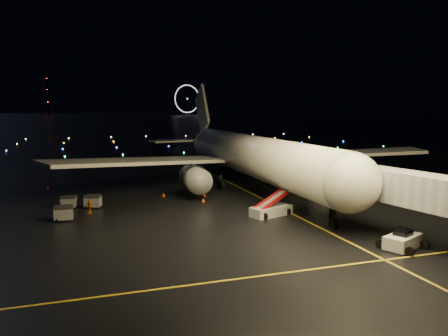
{
  "coord_description": "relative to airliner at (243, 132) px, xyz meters",
  "views": [
    {
      "loc": [
        -11.2,
        -38.46,
        12.34
      ],
      "look_at": [
        5.39,
        12.0,
        5.0
      ],
      "focal_mm": 35.0,
      "sensor_mm": 36.0,
      "label": 1
    }
  ],
  "objects": [
    {
      "name": "crew_c",
      "position": [
        -23.67,
        -11.5,
        -7.7
      ],
      "size": [
        0.94,
        1.07,
        1.74
      ],
      "primitive_type": "imported",
      "rotation": [
        0.0,
        0.0,
        -0.95
      ],
      "color": "orange",
      "rests_on": "ground"
    },
    {
      "name": "lane_cross",
      "position": [
        -18.1,
        -35.68,
        -8.56
      ],
      "size": [
        60.0,
        0.25,
        0.02
      ],
      "primitive_type": "cube",
      "color": "gold",
      "rests_on": "ground"
    },
    {
      "name": "radio_mast",
      "position": [
        -73.1,
        714.32,
        23.43
      ],
      "size": [
        1.8,
        1.8,
        64.0
      ],
      "primitive_type": "cylinder",
      "color": "black",
      "rests_on": "ground"
    },
    {
      "name": "safety_cone_2",
      "position": [
        -13.61,
        -4.45,
        -8.31
      ],
      "size": [
        0.51,
        0.51,
        0.52
      ],
      "primitive_type": "cone",
      "rotation": [
        0.0,
        0.0,
        -0.14
      ],
      "color": "#E34B07",
      "rests_on": "ground"
    },
    {
      "name": "pushback_tug",
      "position": [
        2.29,
        -33.71,
        -7.68
      ],
      "size": [
        4.19,
        3.3,
        1.77
      ],
      "primitive_type": "cube",
      "rotation": [
        0.0,
        0.0,
        0.42
      ],
      "color": "silver",
      "rests_on": "ground"
    },
    {
      "name": "safety_cone_3",
      "position": [
        -29.47,
        6.87,
        -8.31
      ],
      "size": [
        0.51,
        0.51,
        0.51
      ],
      "primitive_type": "cone",
      "rotation": [
        0.0,
        0.0,
        0.14
      ],
      "color": "#E34B07",
      "rests_on": "ground"
    },
    {
      "name": "lane_centre",
      "position": [
        -1.1,
        -10.68,
        -8.56
      ],
      "size": [
        0.25,
        80.0,
        0.02
      ],
      "primitive_type": "cube",
      "color": "gold",
      "rests_on": "ground"
    },
    {
      "name": "ferris_wheel",
      "position": [
        156.9,
        694.32,
        17.43
      ],
      "size": [
        49.33,
        16.8,
        52.0
      ],
      "primitive_type": null,
      "rotation": [
        0.0,
        0.0,
        0.26
      ],
      "color": "black",
      "rests_on": "ground"
    },
    {
      "name": "baggage_cart_0",
      "position": [
        -26.46,
        -14.19,
        -7.73
      ],
      "size": [
        2.0,
        1.41,
        1.68
      ],
      "primitive_type": "cube",
      "rotation": [
        0.0,
        0.0,
        -0.01
      ],
      "color": "gray",
      "rests_on": "ground"
    },
    {
      "name": "airliner",
      "position": [
        0.0,
        0.0,
        0.0
      ],
      "size": [
        60.57,
        57.55,
        17.14
      ],
      "primitive_type": null,
      "rotation": [
        0.0,
        0.0,
        0.0
      ],
      "color": "beige",
      "rests_on": "ground"
    },
    {
      "name": "ground",
      "position": [
        -13.1,
        274.32,
        -8.57
      ],
      "size": [
        2000.0,
        2000.0,
        0.0
      ],
      "primitive_type": "plane",
      "color": "black",
      "rests_on": "ground"
    },
    {
      "name": "safety_cone_0",
      "position": [
        -9.28,
        -9.62,
        -8.31
      ],
      "size": [
        0.6,
        0.6,
        0.52
      ],
      "primitive_type": "cone",
      "rotation": [
        0.0,
        0.0,
        -0.39
      ],
      "color": "#E34B07",
      "rests_on": "ground"
    },
    {
      "name": "baggage_cart_2",
      "position": [
        -26.06,
        -7.75,
        -7.82
      ],
      "size": [
        1.99,
        1.58,
        1.5
      ],
      "primitive_type": "cube",
      "rotation": [
        0.0,
        0.0,
        -0.21
      ],
      "color": "gray",
      "rests_on": "ground"
    },
    {
      "name": "safety_cone_1",
      "position": [
        -8.12,
        -6.06,
        -8.32
      ],
      "size": [
        0.55,
        0.55,
        0.5
      ],
      "primitive_type": "cone",
      "rotation": [
        0.0,
        0.0,
        0.32
      ],
      "color": "#E34B07",
      "rests_on": "ground"
    },
    {
      "name": "taxiway_lights",
      "position": [
        -13.1,
        80.32,
        -8.39
      ],
      "size": [
        164.0,
        92.0,
        0.36
      ],
      "primitive_type": null,
      "color": "black",
      "rests_on": "ground"
    },
    {
      "name": "belt_loader",
      "position": [
        -3.82,
        -19.18,
        -6.78
      ],
      "size": [
        7.64,
        4.2,
        3.58
      ],
      "primitive_type": null,
      "rotation": [
        0.0,
        0.0,
        0.32
      ],
      "color": "silver",
      "rests_on": "ground"
    },
    {
      "name": "baggage_cart_1",
      "position": [
        -23.21,
        -8.65,
        -7.77
      ],
      "size": [
        2.21,
        1.86,
        1.6
      ],
      "primitive_type": "cube",
      "rotation": [
        0.0,
        0.0,
        -0.33
      ],
      "color": "gray",
      "rests_on": "ground"
    }
  ]
}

